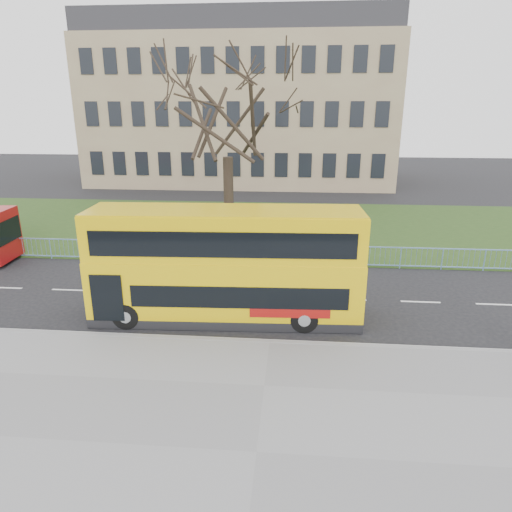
% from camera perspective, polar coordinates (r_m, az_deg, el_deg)
% --- Properties ---
extents(ground, '(120.00, 120.00, 0.00)m').
position_cam_1_polar(ground, '(17.06, 1.99, -8.45)').
color(ground, black).
rests_on(ground, ground).
extents(pavement, '(80.00, 10.50, 0.12)m').
position_cam_1_polar(pavement, '(11.41, 0.06, -23.51)').
color(pavement, slate).
rests_on(pavement, ground).
extents(kerb, '(80.00, 0.20, 0.14)m').
position_cam_1_polar(kerb, '(15.66, 1.69, -10.76)').
color(kerb, gray).
rests_on(kerb, ground).
extents(grass_verge, '(80.00, 15.40, 0.08)m').
position_cam_1_polar(grass_verge, '(30.51, 3.41, 3.71)').
color(grass_verge, '#213C16').
rests_on(grass_verge, ground).
extents(guard_railing, '(40.00, 0.12, 1.10)m').
position_cam_1_polar(guard_railing, '(22.97, 2.87, 0.16)').
color(guard_railing, '#719CC9').
rests_on(guard_railing, ground).
extents(bare_tree, '(8.22, 8.22, 11.74)m').
position_cam_1_polar(bare_tree, '(25.57, -3.58, 14.35)').
color(bare_tree, black).
rests_on(bare_tree, grass_verge).
extents(civic_building, '(30.00, 15.00, 14.00)m').
position_cam_1_polar(civic_building, '(50.57, -1.67, 17.45)').
color(civic_building, '#866F55').
rests_on(civic_building, ground).
extents(yellow_bus, '(9.96, 2.77, 4.13)m').
position_cam_1_polar(yellow_bus, '(16.72, -3.82, -0.81)').
color(yellow_bus, '#D9B309').
rests_on(yellow_bus, ground).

